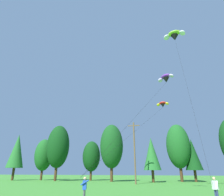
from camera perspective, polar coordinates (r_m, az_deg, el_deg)
treeline_tree_a at (r=57.02m, az=-25.72°, el=-13.54°), size 4.03×4.03×11.03m
treeline_tree_b at (r=55.51m, az=-19.06°, el=-15.21°), size 4.48×4.48×9.93m
treeline_tree_c at (r=50.33m, az=-15.25°, el=-13.28°), size 5.21×5.21×12.63m
treeline_tree_d at (r=50.89m, az=-5.95°, el=-16.33°), size 4.27×4.27×9.14m
treeline_tree_e at (r=45.52m, az=-0.12°, el=-13.64°), size 5.09×5.09×12.18m
treeline_tree_f at (r=43.26m, az=11.31°, el=-15.46°), size 3.52×3.52×8.72m
treeline_tree_g at (r=47.15m, az=18.50°, el=-12.95°), size 5.06×5.06×12.07m
treeline_tree_h at (r=47.68m, az=22.18°, el=-14.81°), size 3.52×3.52×8.74m
utility_pole at (r=36.61m, az=6.51°, el=-14.72°), size 2.20×0.26×10.61m
kite_flyer_near at (r=15.49m, az=-7.91°, el=-24.10°), size 0.65×0.68×1.69m
kite_flyer_mid at (r=17.00m, az=27.61°, el=-21.85°), size 0.43×0.59×1.69m
parafoil_kite_high_red_yellow at (r=36.01m, az=14.37°, el=-1.79°), size 7.38×20.56×12.09m
parafoil_kite_mid_lime_white at (r=31.01m, az=17.52°, el=16.80°), size 3.25×9.12×19.80m
parafoil_kite_far_purple at (r=25.91m, az=15.22°, el=5.49°), size 8.03×10.15×11.99m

